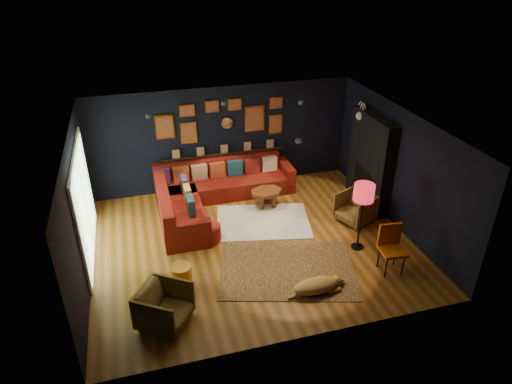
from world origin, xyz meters
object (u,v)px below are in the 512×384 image
object	(u,v)px
orange_chair	(391,244)
sectional	(208,194)
coffee_table	(266,193)
armchair_left	(164,305)
pouf	(209,233)
dog	(316,283)
gold_stool	(181,277)
floor_lamp	(364,196)
armchair_right	(356,206)

from	to	relation	value
orange_chair	sectional	bearing A→B (deg)	136.04
coffee_table	armchair_left	bearing A→B (deg)	-130.20
pouf	armchair_left	distance (m)	2.47
pouf	orange_chair	world-z (taller)	orange_chair
armchair_left	dog	world-z (taller)	armchair_left
gold_stool	floor_lamp	size ratio (longest dim) A/B	0.32
armchair_right	gold_stool	distance (m)	4.26
pouf	dog	size ratio (longest dim) A/B	0.43
sectional	orange_chair	world-z (taller)	orange_chair
coffee_table	gold_stool	size ratio (longest dim) A/B	1.86
sectional	orange_chair	size ratio (longest dim) A/B	3.57
floor_lamp	dog	xyz separation A→B (m)	(-1.37, -1.05, -1.03)
armchair_left	dog	xyz separation A→B (m)	(2.68, 0.03, -0.19)
coffee_table	dog	world-z (taller)	coffee_table
sectional	pouf	distance (m)	1.48
sectional	orange_chair	xyz separation A→B (m)	(2.90, -3.35, 0.24)
dog	armchair_left	bearing A→B (deg)	177.60
coffee_table	armchair_left	world-z (taller)	armchair_left
sectional	armchair_left	distance (m)	3.89
sectional	armchair_right	world-z (taller)	sectional
pouf	armchair_left	size ratio (longest dim) A/B	0.64
floor_lamp	armchair_right	bearing A→B (deg)	66.92
armchair_right	pouf	bearing A→B (deg)	-115.63
gold_stool	orange_chair	xyz separation A→B (m)	(3.91, -0.54, 0.33)
orange_chair	dog	world-z (taller)	orange_chair
sectional	dog	world-z (taller)	sectional
gold_stool	pouf	bearing A→B (deg)	60.63
dog	pouf	bearing A→B (deg)	122.56
sectional	floor_lamp	bearing A→B (deg)	-43.94
pouf	armchair_right	world-z (taller)	armchair_right
coffee_table	dog	distance (m)	3.20
sectional	floor_lamp	distance (m)	3.79
armchair_left	floor_lamp	xyz separation A→B (m)	(4.04, 1.08, 0.84)
pouf	armchair_right	xyz separation A→B (m)	(3.32, -0.13, 0.18)
floor_lamp	sectional	bearing A→B (deg)	136.06
sectional	dog	distance (m)	3.83
pouf	floor_lamp	bearing A→B (deg)	-20.73
orange_chair	floor_lamp	world-z (taller)	floor_lamp
orange_chair	gold_stool	bearing A→B (deg)	177.31
pouf	floor_lamp	world-z (taller)	floor_lamp
sectional	armchair_left	bearing A→B (deg)	-110.94
armchair_left	sectional	bearing A→B (deg)	12.93
sectional	dog	xyz separation A→B (m)	(1.29, -3.61, -0.12)
coffee_table	gold_stool	xyz separation A→B (m)	(-2.34, -2.39, -0.11)
armchair_left	floor_lamp	bearing A→B (deg)	-41.17
pouf	floor_lamp	distance (m)	3.27
pouf	armchair_left	world-z (taller)	armchair_left
sectional	coffee_table	xyz separation A→B (m)	(1.33, -0.42, 0.02)
gold_stool	orange_chair	bearing A→B (deg)	-7.84
floor_lamp	dog	world-z (taller)	floor_lamp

